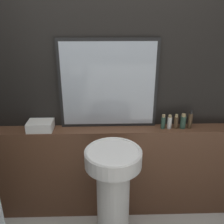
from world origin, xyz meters
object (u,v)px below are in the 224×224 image
Objects in this scene: pedestal_sink at (113,191)px; towel_stack at (40,126)px; mirror at (108,85)px; conditioner_bottle at (170,122)px; shampoo_bottle at (163,122)px; lotion_bottle at (176,122)px; hand_soap_bottle at (190,120)px; body_wash_bottle at (183,122)px.

towel_stack reaches higher than pedestal_sink.
mirror reaches higher than conditioner_bottle.
mirror is 0.63m from conditioner_bottle.
mirror is 6.39× the size of shampoo_bottle.
conditioner_bottle is (0.06, -0.00, -0.00)m from shampoo_bottle.
shampoo_bottle reaches higher than pedestal_sink.
conditioner_bottle is at bearing -7.23° from mirror.
shampoo_bottle is at bearing 180.00° from conditioner_bottle.
mirror is (-0.03, 0.46, 0.73)m from pedestal_sink.
shampoo_bottle is 0.11m from lotion_bottle.
shampoo_bottle is at bearing 180.00° from hand_soap_bottle.
hand_soap_bottle reaches higher than lotion_bottle.
mirror is at bearing 6.52° from towel_stack.
mirror is at bearing 172.77° from conditioner_bottle.
shampoo_bottle is at bearing 0.00° from towel_stack.
pedestal_sink is 0.72m from shampoo_bottle.
hand_soap_bottle is at bearing -0.00° from shampoo_bottle.
towel_stack is 1.30m from hand_soap_bottle.
shampoo_bottle and lotion_bottle have the same top height.
towel_stack is at bearing -180.00° from lotion_bottle.
mirror is 0.69m from towel_stack.
shampoo_bottle is 0.18m from body_wash_bottle.
conditioner_bottle is 0.12m from body_wash_bottle.
body_wash_bottle is (0.18, -0.00, 0.00)m from shampoo_bottle.
conditioner_bottle reaches higher than towel_stack.
shampoo_bottle is 0.06m from conditioner_bottle.
mirror is at bearing 174.59° from hand_soap_bottle.
lotion_bottle is at bearing 180.00° from hand_soap_bottle.
shampoo_bottle is at bearing 180.00° from body_wash_bottle.
lotion_bottle is (0.06, 0.00, 0.00)m from conditioner_bottle.
body_wash_bottle is at bearing 32.02° from pedestal_sink.
body_wash_bottle reaches higher than lotion_bottle.
shampoo_bottle reaches higher than conditioner_bottle.
towel_stack is at bearing 180.00° from body_wash_bottle.
conditioner_bottle is at bearing -0.00° from shampoo_bottle.
towel_stack is 1.72× the size of conditioner_bottle.
hand_soap_bottle is (0.06, -0.00, 0.01)m from body_wash_bottle.
towel_stack is at bearing 180.00° from conditioner_bottle.
conditioner_bottle is (0.51, 0.39, 0.41)m from pedestal_sink.
conditioner_bottle is at bearing -180.00° from lotion_bottle.
hand_soap_bottle reaches higher than towel_stack.
towel_stack is (-0.62, 0.39, 0.39)m from pedestal_sink.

